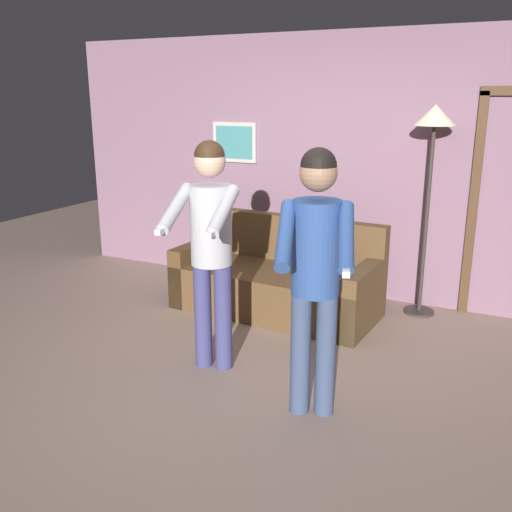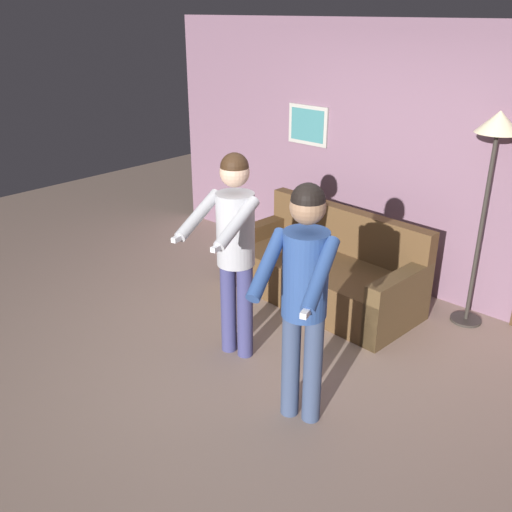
% 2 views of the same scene
% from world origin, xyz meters
% --- Properties ---
extents(ground_plane, '(12.00, 12.00, 0.00)m').
position_xyz_m(ground_plane, '(0.00, 0.00, 0.00)').
color(ground_plane, gray).
extents(back_wall_assembly, '(6.40, 0.10, 2.60)m').
position_xyz_m(back_wall_assembly, '(0.02, 2.07, 1.30)').
color(back_wall_assembly, slate).
rests_on(back_wall_assembly, ground_plane).
extents(couch, '(1.95, 0.96, 0.87)m').
position_xyz_m(couch, '(-0.37, 1.28, 0.28)').
color(couch, brown).
rests_on(couch, ground_plane).
extents(torchiere_lamp, '(0.37, 0.37, 1.93)m').
position_xyz_m(torchiere_lamp, '(0.87, 1.81, 1.64)').
color(torchiere_lamp, '#332D28').
rests_on(torchiere_lamp, ground_plane).
extents(person_standing_left, '(0.52, 0.72, 1.71)m').
position_xyz_m(person_standing_left, '(-0.32, -0.03, 1.04)').
color(person_standing_left, '#3D3D70').
rests_on(person_standing_left, ground_plane).
extents(person_standing_right, '(0.56, 0.66, 1.72)m').
position_xyz_m(person_standing_right, '(0.58, -0.31, 1.04)').
color(person_standing_right, '#3B4A6B').
rests_on(person_standing_right, ground_plane).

